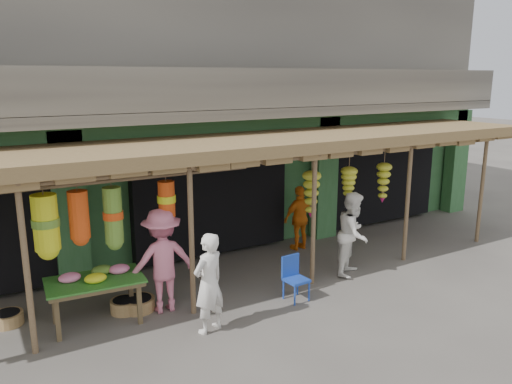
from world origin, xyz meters
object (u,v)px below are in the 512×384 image
person_front (209,283)px  person_vendor (300,218)px  flower_table (96,281)px  blue_chair (294,275)px  person_right (353,234)px  person_shopper (162,260)px

person_front → person_vendor: size_ratio=1.07×
person_front → flower_table: bearing=-59.0°
person_vendor → blue_chair: bearing=50.1°
person_right → person_shopper: (-3.89, 0.38, 0.05)m
blue_chair → person_shopper: bearing=156.8°
flower_table → person_right: person_right is taller
person_front → person_right: (3.53, 0.68, 0.04)m
person_front → person_vendor: person_front is taller
person_shopper → person_right: bearing=179.6°
person_right → blue_chair: bearing=158.2°
blue_chair → person_vendor: 2.72m
person_shopper → person_vendor: bearing=-155.0°
flower_table → blue_chair: bearing=-10.7°
person_vendor → person_front: bearing=32.9°
flower_table → person_front: person_front is taller
person_front → person_vendor: (3.47, 2.44, -0.05)m
flower_table → person_shopper: bearing=-1.4°
person_vendor → person_right: bearing=89.6°
flower_table → blue_chair: (3.28, -0.86, -0.28)m
flower_table → person_front: bearing=-34.6°
person_vendor → person_shopper: bearing=17.6°
blue_chair → person_front: bearing=-174.6°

